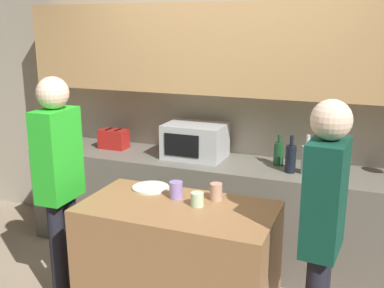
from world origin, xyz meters
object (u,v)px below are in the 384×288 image
at_px(microwave, 195,141).
at_px(bottle_2, 307,159).
at_px(plate_on_island, 151,188).
at_px(person_center, 59,173).
at_px(toaster, 114,139).
at_px(cup_1, 176,190).
at_px(person_left, 323,220).
at_px(cup_0, 197,199).
at_px(bottle_1, 291,158).
at_px(cup_2, 216,192).
at_px(bottle_0, 279,153).

bearing_deg(microwave, bottle_2, -6.11).
height_order(plate_on_island, person_center, person_center).
bearing_deg(plate_on_island, person_center, -158.71).
height_order(toaster, plate_on_island, toaster).
relative_size(microwave, cup_1, 4.55).
xyz_separation_m(plate_on_island, person_left, (1.21, -0.30, 0.08)).
bearing_deg(cup_0, person_center, -176.60).
distance_m(bottle_1, person_left, 1.12).
distance_m(cup_2, person_left, 0.76).
bearing_deg(plate_on_island, bottle_0, 51.32).
bearing_deg(person_center, cup_0, 92.68).
distance_m(microwave, cup_2, 1.03).
height_order(microwave, toaster, microwave).
xyz_separation_m(bottle_0, bottle_2, (0.25, -0.14, 0.02)).
xyz_separation_m(cup_0, cup_1, (-0.18, 0.08, 0.01)).
height_order(bottle_2, person_center, person_center).
relative_size(toaster, bottle_0, 0.99).
bearing_deg(cup_1, cup_2, 14.58).
height_order(bottle_0, bottle_2, bottle_2).
bearing_deg(person_left, cup_0, 85.77).
distance_m(bottle_0, plate_on_island, 1.17).
distance_m(bottle_2, person_left, 1.09).
xyz_separation_m(bottle_1, plate_on_island, (-0.85, -0.76, -0.10)).
bearing_deg(person_center, microwave, 150.78).
height_order(cup_2, person_center, person_center).
bearing_deg(person_center, bottle_1, 123.55).
relative_size(bottle_1, plate_on_island, 1.15).
bearing_deg(toaster, person_center, -78.39).
xyz_separation_m(bottle_0, person_left, (0.48, -1.21, -0.01)).
distance_m(bottle_2, cup_2, 0.93).
bearing_deg(bottle_1, bottle_0, 129.02).
bearing_deg(microwave, cup_2, -60.99).
bearing_deg(bottle_1, person_center, -145.74).
bearing_deg(bottle_0, bottle_2, -29.93).
relative_size(person_left, person_center, 0.98).
bearing_deg(cup_0, toaster, 140.04).
bearing_deg(person_left, bottle_2, 17.36).
distance_m(bottle_1, bottle_2, 0.12).
relative_size(bottle_0, bottle_2, 0.84).
distance_m(cup_0, cup_1, 0.20).
distance_m(bottle_0, cup_1, 1.12).
bearing_deg(bottle_1, microwave, 172.30).
relative_size(microwave, plate_on_island, 2.00).
relative_size(microwave, person_left, 0.32).
bearing_deg(cup_2, bottle_0, 76.33).
distance_m(microwave, bottle_0, 0.73).
relative_size(plate_on_island, person_left, 0.16).
xyz_separation_m(cup_1, cup_2, (0.26, 0.07, -0.00)).
distance_m(toaster, cup_1, 1.44).
height_order(toaster, cup_2, toaster).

